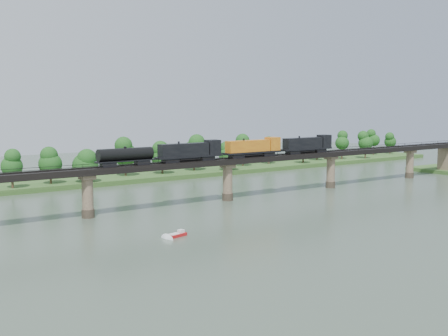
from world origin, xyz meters
TOP-DOWN VIEW (x-y plane):
  - ground at (0.00, 0.00)m, footprint 400.00×400.00m
  - far_bank at (0.00, 85.00)m, footprint 300.00×24.00m
  - bridge at (0.00, 30.00)m, footprint 236.00×30.00m
  - bridge_superstructure at (0.00, 30.00)m, footprint 220.00×4.90m
  - far_treeline at (-8.21, 80.52)m, footprint 289.06×17.54m
  - freight_train at (1.67, 30.00)m, footprint 76.48×2.98m
  - motorboat at (-32.90, 1.90)m, footprint 4.62×2.57m

SIDE VIEW (x-z plane):
  - ground at x=0.00m, z-range 0.00..0.00m
  - motorboat at x=-32.90m, z-range -0.19..1.03m
  - far_bank at x=0.00m, z-range 0.00..1.60m
  - bridge at x=0.00m, z-range -0.29..11.21m
  - far_treeline at x=-8.21m, z-range 2.03..15.63m
  - bridge_superstructure at x=0.00m, z-range 11.42..12.17m
  - freight_train at x=1.67m, z-range 11.38..16.65m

